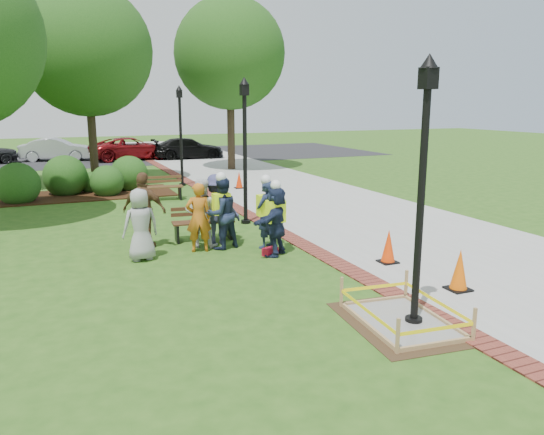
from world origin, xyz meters
name	(u,v)px	position (x,y,z in m)	size (l,w,h in m)	color
ground	(272,278)	(0.00, 0.00, 0.00)	(100.00, 100.00, 0.00)	#285116
sidewalk	(289,190)	(5.00, 10.00, 0.01)	(6.00, 60.00, 0.02)	#9E9E99
brick_edging	(214,195)	(1.75, 10.00, 0.01)	(0.50, 60.00, 0.03)	maroon
mulch_bed	(81,195)	(-3.00, 12.00, 0.02)	(7.00, 3.00, 0.05)	#381E0F
parking_lot	(114,157)	(0.00, 27.00, 0.00)	(36.00, 12.00, 0.01)	black
wet_concrete_pad	(402,310)	(1.07, -2.92, 0.23)	(1.91, 2.45, 0.55)	#47331E
bench_near	(203,230)	(-0.45, 3.58, 0.28)	(1.65, 0.70, 0.87)	#4E2C1A
bench_far	(161,193)	(-0.32, 9.83, 0.28)	(1.66, 0.69, 0.88)	brown
cone_front	(459,271)	(3.00, -2.08, 0.40)	(0.42, 0.42, 0.83)	black
cone_back	(388,247)	(2.80, -0.06, 0.38)	(0.39, 0.39, 0.78)	black
cone_far	(239,180)	(3.25, 11.23, 0.35)	(0.37, 0.37, 0.73)	black
toolbox	(270,251)	(0.61, 1.57, 0.09)	(0.37, 0.20, 0.18)	maroon
lamp_near	(423,173)	(1.25, -3.00, 2.48)	(0.28, 0.28, 4.26)	black
lamp_mid	(245,140)	(1.25, 5.00, 2.48)	(0.28, 0.28, 4.26)	black
lamp_far	(180,128)	(1.25, 13.00, 2.48)	(0.28, 0.28, 4.26)	black
tree_back	(86,51)	(-2.19, 15.00, 5.68)	(5.52, 5.52, 8.45)	#3D2D1E
tree_right	(230,54)	(5.09, 17.68, 6.02)	(5.77, 5.77, 8.92)	#3D2D1E
shrub_a	(19,203)	(-5.15, 11.28, 0.00)	(1.58, 1.58, 1.58)	#194714
shrub_b	(67,195)	(-3.50, 12.48, 0.00)	(1.68, 1.68, 1.68)	#194714
shrub_c	(108,196)	(-2.04, 11.59, 0.00)	(1.28, 1.28, 1.28)	#194714
shrub_d	(130,190)	(-1.04, 12.66, 0.00)	(1.53, 1.53, 1.53)	#194714
shrub_e	(91,192)	(-2.57, 12.74, 0.00)	(0.89, 0.89, 0.89)	#194714
casual_person_a	(141,225)	(-2.25, 2.37, 0.83)	(0.57, 0.41, 1.66)	#969696
casual_person_b	(199,218)	(-0.84, 2.56, 0.84)	(0.59, 0.43, 1.68)	#BB6116
casual_person_c	(201,213)	(-0.67, 2.99, 0.86)	(0.65, 0.59, 1.71)	silver
casual_person_d	(144,211)	(-1.99, 3.38, 0.94)	(0.72, 0.66, 1.89)	brown
casual_person_e	(217,209)	(-0.22, 3.09, 0.89)	(0.65, 0.51, 1.79)	#393A64
hivis_worker_a	(276,218)	(0.74, 1.54, 0.90)	(0.62, 0.61, 1.80)	#16223B
hivis_worker_b	(266,212)	(0.78, 2.25, 0.91)	(0.64, 0.59, 1.83)	#1B2B46
hivis_worker_c	(222,211)	(-0.25, 2.59, 0.94)	(0.64, 0.51, 1.91)	#1D314B
parked_car_b	(57,161)	(-3.53, 25.98, 0.00)	(4.66, 2.02, 1.52)	#B9BABF
parked_car_c	(132,160)	(0.83, 24.69, 0.00)	(4.72, 2.05, 1.54)	maroon
parked_car_d	(189,159)	(4.30, 24.03, 0.00)	(4.39, 1.91, 1.43)	black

